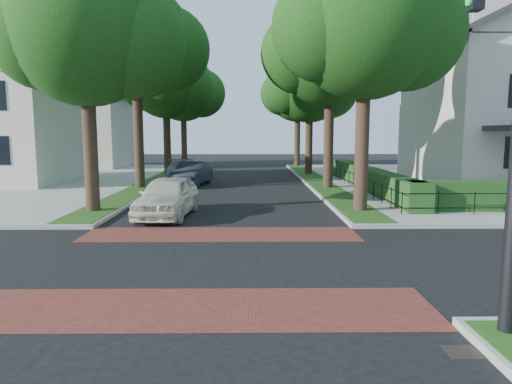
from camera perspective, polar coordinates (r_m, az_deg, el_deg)
ground at (r=12.07m, az=-5.36°, el=-8.65°), size 120.00×120.00×0.00m
crosswalk_far at (r=15.16m, az=-4.37°, el=-5.28°), size 9.00×2.20×0.01m
crosswalk_near at (r=9.05m, az=-7.07°, el=-14.23°), size 9.00×2.20×0.01m
storm_drain at (r=8.07m, az=24.94°, el=-17.69°), size 0.65×0.45×0.01m
grass_strip_ne at (r=31.13m, az=7.52°, el=1.52°), size 1.60×29.80×0.02m
grass_strip_nw at (r=31.47m, az=-12.35°, el=1.48°), size 1.60×29.80×0.02m
tree_right_near at (r=19.82m, az=13.67°, el=19.74°), size 7.75×6.67×10.66m
tree_right_mid at (r=27.59m, az=9.44°, el=17.05°), size 8.25×7.09×11.22m
tree_right_far at (r=36.25m, az=6.85°, el=13.04°), size 7.25×6.23×9.74m
tree_right_back at (r=45.19m, az=5.35°, el=12.40°), size 7.50×6.45×10.20m
tree_left_near at (r=20.22m, az=-20.07°, el=18.21°), size 7.50×6.45×10.20m
tree_left_mid at (r=28.00m, az=-14.48°, el=17.52°), size 8.00×6.88×11.48m
tree_left_far at (r=36.53m, az=-11.01°, el=13.25°), size 7.00×6.02×9.86m
tree_left_back at (r=45.43m, az=-8.93°, el=12.50°), size 7.75×6.66×10.44m
hedge_main_road at (r=27.51m, az=13.50°, el=1.84°), size 1.00×18.00×1.20m
fence_main_road at (r=27.34m, az=11.86°, el=1.54°), size 0.06×18.00×0.90m
house_left_far at (r=46.59m, az=-21.63°, el=9.02°), size 10.00×9.00×10.14m
traffic_signal at (r=8.25m, az=28.81°, el=16.10°), size 2.17×2.00×8.00m
parked_car_front at (r=18.54m, az=-11.04°, el=-0.54°), size 2.24×4.87×1.62m
parked_car_middle at (r=29.31m, az=-7.98°, el=2.33°), size 2.36×4.83×1.52m
parked_car_rear at (r=30.61m, az=-9.26°, el=2.51°), size 2.96×5.49×1.51m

